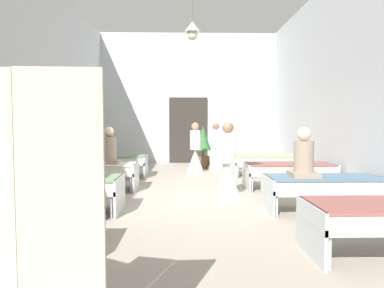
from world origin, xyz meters
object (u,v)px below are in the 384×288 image
(bed_left_row_3, at_px, (111,161))
(potted_plant, at_px, (203,144))
(bed_right_row_2, at_px, (289,169))
(nurse_near_aisle, at_px, (228,171))
(bed_left_row_2, at_px, (93,170))
(bed_left_row_1, at_px, (61,186))
(patient_seated_secondary, at_px, (109,150))
(patient_seated_primary, at_px, (304,159))
(nurse_mid_aisle, at_px, (195,155))
(bed_right_row_1, at_px, (324,185))
(nurse_far_aisle, at_px, (216,153))
(bed_right_row_3, at_px, (268,160))

(bed_left_row_3, xyz_separation_m, potted_plant, (2.59, 1.69, 0.34))
(bed_right_row_2, bearing_deg, nurse_near_aisle, -147.97)
(bed_left_row_2, xyz_separation_m, bed_left_row_3, (0.00, 1.90, 0.00))
(bed_left_row_1, height_order, patient_seated_secondary, patient_seated_secondary)
(bed_left_row_2, bearing_deg, patient_seated_primary, -26.03)
(bed_left_row_3, xyz_separation_m, nurse_mid_aisle, (2.30, 0.53, 0.09))
(bed_right_row_2, xyz_separation_m, patient_seated_secondary, (-3.92, 0.02, 0.43))
(bed_right_row_1, bearing_deg, nurse_far_aisle, 103.85)
(bed_right_row_2, height_order, patient_seated_primary, patient_seated_primary)
(bed_left_row_1, bearing_deg, nurse_mid_aisle, 62.03)
(nurse_far_aisle, bearing_deg, bed_left_row_3, 168.08)
(bed_left_row_2, height_order, bed_left_row_3, same)
(bed_left_row_3, height_order, nurse_far_aisle, nurse_far_aisle)
(potted_plant, bearing_deg, patient_seated_primary, -76.42)
(nurse_mid_aisle, distance_m, patient_seated_primary, 4.64)
(bed_right_row_3, relative_size, patient_seated_secondary, 2.38)
(bed_right_row_1, height_order, nurse_far_aisle, nurse_far_aisle)
(patient_seated_primary, relative_size, potted_plant, 0.58)
(nurse_far_aisle, bearing_deg, bed_left_row_1, -157.51)
(nurse_near_aisle, height_order, patient_seated_primary, nurse_near_aisle)
(bed_right_row_3, bearing_deg, nurse_mid_aisle, 165.06)
(nurse_far_aisle, height_order, potted_plant, nurse_far_aisle)
(bed_left_row_1, bearing_deg, bed_right_row_1, 0.00)
(potted_plant, bearing_deg, bed_right_row_2, -64.95)
(bed_right_row_1, xyz_separation_m, potted_plant, (-1.68, 5.49, 0.34))
(bed_right_row_2, bearing_deg, bed_right_row_1, -90.00)
(nurse_near_aisle, bearing_deg, bed_right_row_3, -164.17)
(nurse_near_aisle, distance_m, potted_plant, 4.52)
(bed_right_row_2, bearing_deg, bed_left_row_2, 180.00)
(bed_right_row_2, distance_m, potted_plant, 3.98)
(bed_left_row_2, relative_size, bed_right_row_2, 1.00)
(bed_left_row_1, distance_m, bed_right_row_3, 5.71)
(bed_right_row_1, height_order, bed_left_row_3, same)
(bed_right_row_3, relative_size, nurse_near_aisle, 1.28)
(patient_seated_secondary, bearing_deg, bed_left_row_2, -176.98)
(bed_right_row_1, xyz_separation_m, nurse_mid_aisle, (-1.97, 4.33, 0.09))
(nurse_mid_aisle, bearing_deg, bed_left_row_1, 177.87)
(nurse_near_aisle, distance_m, nurse_mid_aisle, 3.38)
(patient_seated_primary, bearing_deg, bed_right_row_1, 2.03)
(bed_left_row_1, bearing_deg, patient_seated_primary, -0.18)
(bed_left_row_2, bearing_deg, nurse_near_aisle, -18.01)
(patient_seated_secondary, bearing_deg, nurse_mid_aisle, 51.03)
(bed_left_row_1, height_order, bed_right_row_3, same)
(bed_left_row_2, distance_m, bed_right_row_2, 4.27)
(nurse_mid_aisle, distance_m, potted_plant, 1.23)
(bed_left_row_3, distance_m, patient_seated_secondary, 1.96)
(bed_right_row_2, bearing_deg, patient_seated_secondary, 179.73)
(bed_left_row_2, relative_size, bed_right_row_3, 1.00)
(bed_right_row_2, distance_m, nurse_near_aisle, 1.72)
(bed_left_row_3, relative_size, patient_seated_secondary, 2.38)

